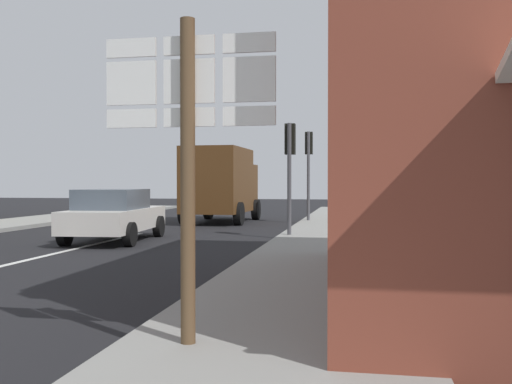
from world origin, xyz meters
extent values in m
plane|color=black|center=(0.00, 10.00, 0.00)|extent=(80.00, 80.00, 0.00)
cube|color=gray|center=(6.16, 8.00, 0.07)|extent=(2.99, 44.00, 0.14)
cube|color=silver|center=(0.00, 6.00, 0.01)|extent=(0.16, 12.00, 0.01)
cube|color=beige|center=(0.17, 9.71, 0.62)|extent=(2.06, 4.32, 0.60)
cube|color=#47515B|center=(0.19, 9.46, 1.19)|extent=(1.70, 2.21, 0.55)
cylinder|color=black|center=(-0.80, 10.99, 0.32)|extent=(0.27, 0.65, 0.64)
cylinder|color=black|center=(0.94, 11.12, 0.32)|extent=(0.27, 0.65, 0.64)
cylinder|color=black|center=(-0.60, 8.30, 0.32)|extent=(0.27, 0.65, 0.64)
cylinder|color=black|center=(1.14, 8.43, 0.32)|extent=(0.27, 0.65, 0.64)
cube|color=#4C2D14|center=(1.32, 16.98, 1.75)|extent=(2.26, 3.74, 2.60)
cube|color=#4C2D14|center=(1.36, 19.48, 1.45)|extent=(2.11, 1.33, 2.00)
cube|color=#47515B|center=(1.36, 19.53, 2.25)|extent=(1.76, 0.13, 0.70)
cylinder|color=black|center=(0.26, 19.45, 0.45)|extent=(0.29, 0.90, 0.90)
cylinder|color=black|center=(2.46, 19.42, 0.45)|extent=(0.29, 0.90, 0.90)
cylinder|color=black|center=(0.20, 16.05, 0.45)|extent=(0.29, 0.90, 0.90)
cylinder|color=black|center=(2.40, 16.02, 0.45)|extent=(0.29, 0.90, 0.90)
cylinder|color=brown|center=(5.35, -0.16, 1.60)|extent=(0.14, 0.14, 3.20)
cube|color=white|center=(4.77, -0.11, 2.96)|extent=(0.50, 0.03, 0.18)
cube|color=black|center=(4.77, -0.09, 2.96)|extent=(0.43, 0.01, 0.13)
cube|color=white|center=(4.77, -0.11, 2.62)|extent=(0.50, 0.03, 0.42)
cube|color=black|center=(4.77, -0.09, 2.62)|extent=(0.43, 0.01, 0.32)
cube|color=white|center=(4.77, -0.11, 2.28)|extent=(0.50, 0.03, 0.18)
cube|color=black|center=(4.77, -0.09, 2.28)|extent=(0.43, 0.01, 0.13)
cube|color=white|center=(5.35, -0.11, 2.96)|extent=(0.50, 0.03, 0.18)
cube|color=black|center=(5.35, -0.09, 2.96)|extent=(0.43, 0.01, 0.13)
cube|color=white|center=(5.35, -0.11, 2.62)|extent=(0.50, 0.03, 0.42)
cube|color=black|center=(5.35, -0.09, 2.62)|extent=(0.43, 0.01, 0.32)
cube|color=white|center=(5.35, -0.11, 2.28)|extent=(0.50, 0.03, 0.18)
cube|color=black|center=(5.35, -0.09, 2.28)|extent=(0.43, 0.01, 0.13)
cube|color=white|center=(5.93, -0.11, 2.96)|extent=(0.50, 0.03, 0.18)
cube|color=black|center=(5.93, -0.09, 2.96)|extent=(0.43, 0.01, 0.13)
cube|color=white|center=(5.93, -0.11, 2.62)|extent=(0.50, 0.03, 0.42)
cube|color=black|center=(5.93, -0.09, 2.62)|extent=(0.43, 0.01, 0.32)
cube|color=white|center=(5.93, -0.11, 2.28)|extent=(0.50, 0.03, 0.18)
cube|color=black|center=(5.93, -0.09, 2.28)|extent=(0.43, 0.01, 0.13)
cylinder|color=#47474C|center=(4.96, 17.43, 1.85)|extent=(0.12, 0.12, 3.70)
cube|color=black|center=(4.96, 17.63, 3.25)|extent=(0.30, 0.28, 0.90)
sphere|color=#360303|center=(4.96, 17.77, 3.52)|extent=(0.18, 0.18, 0.18)
sphere|color=orange|center=(4.96, 17.77, 3.24)|extent=(0.18, 0.18, 0.18)
sphere|color=black|center=(4.96, 17.77, 2.96)|extent=(0.18, 0.18, 0.18)
cylinder|color=#47474C|center=(4.96, 11.04, 1.69)|extent=(0.12, 0.12, 3.38)
cube|color=black|center=(4.96, 11.24, 2.93)|extent=(0.30, 0.28, 0.90)
sphere|color=#360303|center=(4.96, 11.38, 3.20)|extent=(0.18, 0.18, 0.18)
sphere|color=orange|center=(4.96, 11.38, 2.92)|extent=(0.18, 0.18, 0.18)
sphere|color=black|center=(4.96, 11.38, 2.64)|extent=(0.18, 0.18, 0.18)
camera|label=1|loc=(6.94, -5.28, 1.66)|focal=39.66mm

